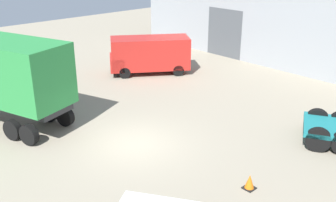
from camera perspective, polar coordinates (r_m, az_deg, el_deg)
name	(u,v)px	position (r m, az deg, el deg)	size (l,w,h in m)	color
ground_plane	(133,144)	(17.06, -5.04, -6.26)	(60.00, 60.00, 0.00)	gray
warehouse_building	(335,23)	(29.64, 23.02, 10.39)	(30.96, 7.59, 6.04)	#93999E
delivery_van_red	(148,54)	(26.04, -2.96, 6.83)	(4.57, 5.40, 2.39)	red
traffic_cone	(250,182)	(14.30, 11.75, -11.48)	(0.40, 0.40, 0.55)	black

